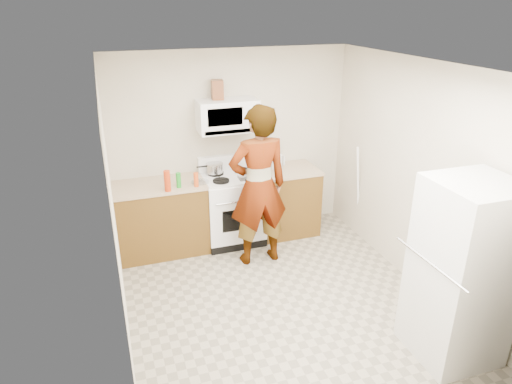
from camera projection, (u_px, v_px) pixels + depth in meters
name	position (u px, v px, depth m)	size (l,w,h in m)	color
floor	(279.00, 299.00, 5.02)	(3.60, 3.60, 0.00)	gray
back_wall	(232.00, 145.00, 6.10)	(3.20, 0.02, 2.50)	beige
right_wall	(416.00, 177.00, 5.00)	(0.02, 3.60, 2.50)	beige
cabinet_left	(162.00, 219.00, 5.84)	(1.12, 0.62, 0.90)	brown
counter_left	(159.00, 185.00, 5.66)	(1.14, 0.64, 0.04)	tan
cabinet_right	(286.00, 202.00, 6.35)	(0.80, 0.62, 0.90)	brown
counter_right	(287.00, 170.00, 6.17)	(0.82, 0.64, 0.04)	tan
gas_range	(232.00, 207.00, 6.10)	(0.76, 0.65, 1.13)	white
microwave	(228.00, 116.00, 5.74)	(0.76, 0.38, 0.40)	white
person	(258.00, 187.00, 5.42)	(0.72, 0.48, 1.99)	tan
fridge	(462.00, 273.00, 3.97)	(0.70, 0.70, 1.70)	silver
kettle	(277.00, 161.00, 6.16)	(0.16, 0.16, 0.19)	silver
jug	(217.00, 90.00, 5.63)	(0.14, 0.14, 0.24)	brown
saucepan	(215.00, 168.00, 5.96)	(0.22, 0.22, 0.12)	#B4B4B8
tray	(248.00, 177.00, 5.84)	(0.25, 0.16, 0.05)	silver
bottle_spray	(167.00, 181.00, 5.40)	(0.08, 0.08, 0.26)	#B5300D
bottle_hot_sauce	(196.00, 180.00, 5.55)	(0.06, 0.06, 0.18)	#CA4816
bottle_green_cap	(179.00, 180.00, 5.52)	(0.06, 0.06, 0.19)	#18871E
pot_lid	(200.00, 182.00, 5.71)	(0.22, 0.22, 0.01)	silver
broom	(358.00, 190.00, 6.20)	(0.03, 0.03, 1.31)	white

